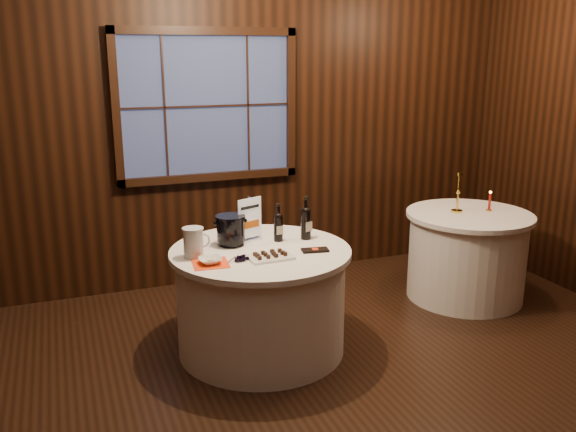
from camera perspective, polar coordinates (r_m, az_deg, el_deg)
name	(u,v)px	position (r m, az deg, el deg)	size (l,w,h in m)	color
ground	(315,423)	(3.79, 2.59, -18.80)	(6.00, 6.00, 0.00)	black
back_wall	(207,118)	(5.54, -7.59, 9.10)	(6.00, 0.10, 3.00)	black
main_table	(261,300)	(4.43, -2.54, -7.82)	(1.28, 1.28, 0.77)	white
side_table	(467,255)	(5.58, 16.36, -3.53)	(1.08, 1.08, 0.77)	white
sign_stand	(249,226)	(4.45, -3.66, -0.94)	(0.20, 0.15, 0.33)	silver
port_bottle_left	(278,225)	(4.44, -0.92, -0.84)	(0.07, 0.07, 0.28)	black
port_bottle_right	(306,221)	(4.48, 1.69, -0.44)	(0.08, 0.09, 0.32)	black
ice_bucket	(231,230)	(4.36, -5.38, -1.28)	(0.22, 0.22, 0.22)	black
chocolate_plate	(270,256)	(4.10, -1.67, -3.74)	(0.30, 0.21, 0.04)	white
chocolate_box	(315,250)	(4.25, 2.55, -3.21)	(0.19, 0.09, 0.02)	black
grape_bunch	(242,258)	(4.06, -4.37, -3.98)	(0.16, 0.06, 0.04)	black
glass_pitcher	(194,242)	(4.14, -8.83, -2.45)	(0.19, 0.14, 0.21)	silver
orange_napkin	(210,264)	(4.03, -7.28, -4.44)	(0.23, 0.23, 0.00)	#FF4215
cracker_bowl	(210,261)	(4.02, -7.29, -4.16)	(0.15, 0.15, 0.04)	white
brass_candlestick	(458,198)	(5.44, 15.60, 1.64)	(0.10, 0.10, 0.35)	gold
red_candle	(490,203)	(5.57, 18.34, 1.15)	(0.05, 0.05, 0.18)	gold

